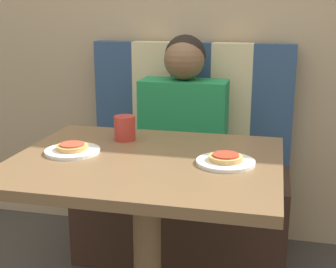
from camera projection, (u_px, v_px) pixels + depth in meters
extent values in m
cube|color=#382319|center=(183.00, 212.00, 2.35)|extent=(1.01, 0.48, 0.46)
cube|color=navy|center=(116.00, 98.00, 2.49)|extent=(0.20, 0.08, 0.60)
cube|color=beige|center=(153.00, 100.00, 2.44)|extent=(0.20, 0.08, 0.60)
cube|color=navy|center=(191.00, 101.00, 2.40)|extent=(0.20, 0.08, 0.60)
cube|color=beige|center=(231.00, 103.00, 2.35)|extent=(0.20, 0.08, 0.60)
cube|color=navy|center=(272.00, 105.00, 2.31)|extent=(0.20, 0.08, 0.60)
cube|color=brown|center=(146.00, 163.00, 1.60)|extent=(0.91, 0.75, 0.03)
cylinder|color=brown|center=(147.00, 257.00, 1.70)|extent=(0.10, 0.10, 0.69)
cube|color=#1E8447|center=(184.00, 126.00, 2.23)|extent=(0.41, 0.19, 0.44)
sphere|color=brown|center=(184.00, 60.00, 2.15)|extent=(0.19, 0.19, 0.19)
sphere|color=black|center=(185.00, 56.00, 2.17)|extent=(0.19, 0.19, 0.19)
cylinder|color=white|center=(72.00, 151.00, 1.65)|extent=(0.19, 0.19, 0.01)
cylinder|color=white|center=(225.00, 163.00, 1.53)|extent=(0.19, 0.19, 0.01)
cylinder|color=tan|center=(72.00, 148.00, 1.65)|extent=(0.11, 0.11, 0.02)
cylinder|color=#AD472D|center=(71.00, 145.00, 1.65)|extent=(0.09, 0.09, 0.01)
cylinder|color=tan|center=(225.00, 158.00, 1.53)|extent=(0.11, 0.11, 0.02)
cylinder|color=#B73823|center=(226.00, 155.00, 1.53)|extent=(0.09, 0.09, 0.01)
cylinder|color=#B23328|center=(125.00, 128.00, 1.81)|extent=(0.08, 0.08, 0.09)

